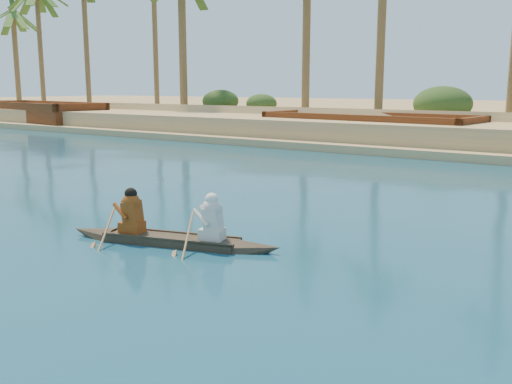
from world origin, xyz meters
The scene contains 6 objects.
sandy_embankment centered at (0.00, 46.89, 0.53)m, with size 150.00×51.00×1.50m.
palm_grove centered at (0.00, 35.00, 8.00)m, with size 110.00×14.00×16.00m, color #325E21, non-canonical shape.
shrub_cluster centered at (0.00, 31.50, 1.20)m, with size 100.00×6.00×2.40m, color #243E16, non-canonical shape.
canoe centered at (4.36, 6.56, 0.23)m, with size 4.38×1.83×1.21m.
barge_left centered at (-27.73, 25.39, 0.75)m, with size 13.28×5.85×2.14m.
barge_mid centered at (-0.81, 26.68, 0.66)m, with size 11.64×4.81×1.89m.
Camera 1 is at (11.85, -1.12, 2.99)m, focal length 40.00 mm.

